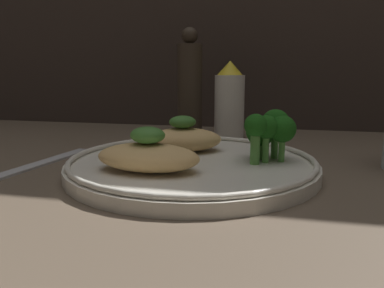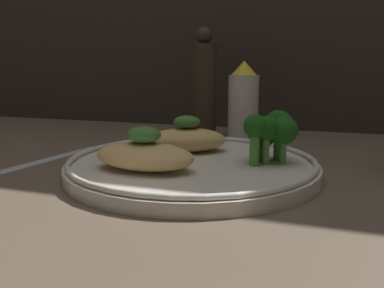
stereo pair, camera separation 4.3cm
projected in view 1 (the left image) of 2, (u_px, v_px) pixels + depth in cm
name	position (u px, v px, depth cm)	size (l,w,h in cm)	color
ground_plane	(192.00, 176.00, 44.06)	(180.00, 180.00, 1.00)	brown
plate	(192.00, 164.00, 43.77)	(28.99, 28.99, 2.00)	silver
grilled_meat_front	(148.00, 155.00, 38.96)	(11.25, 6.61, 4.69)	tan
grilled_meat_middle	(183.00, 138.00, 48.57)	(11.62, 9.27, 4.69)	tan
broccoli_bunch	(268.00, 129.00, 43.13)	(5.77, 6.76, 5.91)	#569942
sauce_bottle	(229.00, 102.00, 65.52)	(5.22, 5.22, 13.50)	white
pepper_grinder	(190.00, 88.00, 66.59)	(4.39, 4.39, 19.25)	#382D23
fork	(45.00, 161.00, 48.18)	(3.94, 17.01, 0.60)	silver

